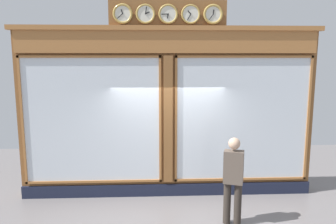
# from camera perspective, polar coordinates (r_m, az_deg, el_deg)

# --- Properties ---
(shop_facade) EXTENTS (6.72, 0.42, 4.35)m
(shop_facade) POSITION_cam_1_polar(r_m,az_deg,el_deg) (7.44, -0.05, 0.04)
(shop_facade) COLOR brown
(shop_facade) RESTS_ON ground_plane
(pedestrian) EXTENTS (0.41, 0.32, 1.69)m
(pedestrian) POSITION_cam_1_polar(r_m,az_deg,el_deg) (6.40, 11.20, -11.00)
(pedestrian) COLOR #312A24
(pedestrian) RESTS_ON ground_plane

